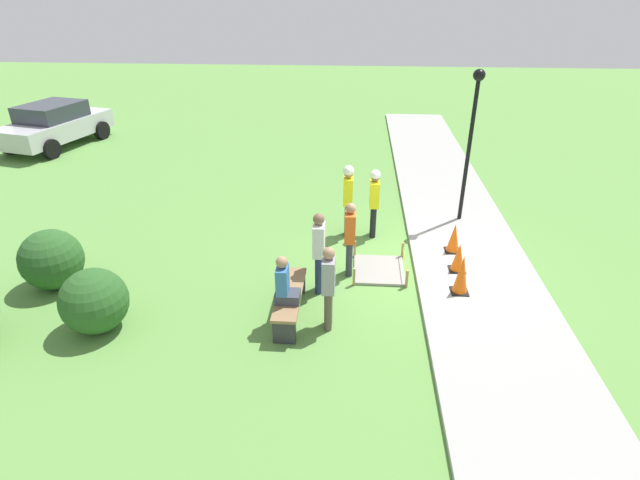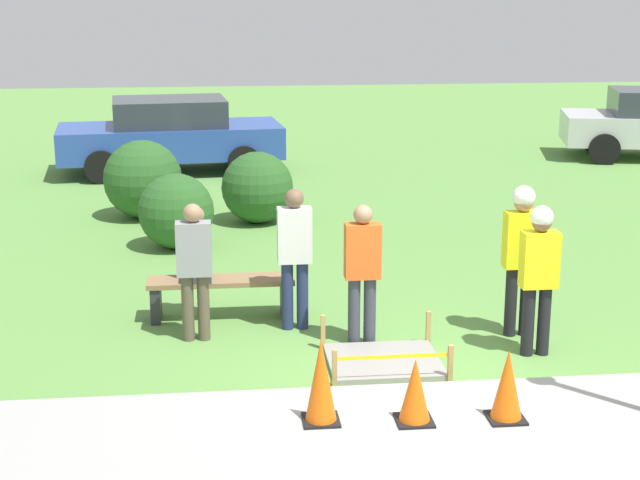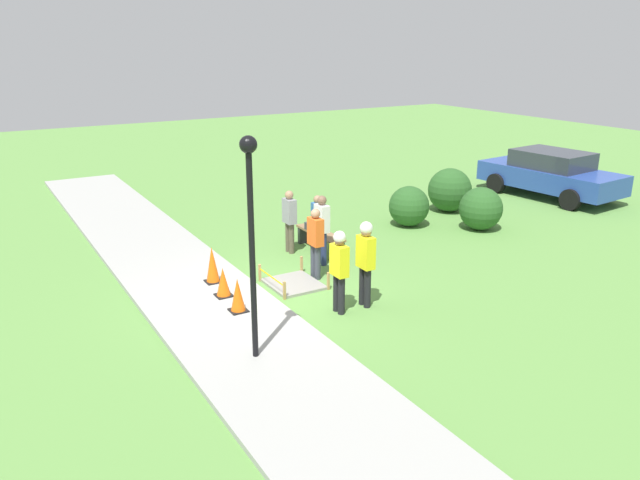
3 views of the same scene
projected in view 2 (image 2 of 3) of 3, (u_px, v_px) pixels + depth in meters
The scene contains 17 objects.
ground_plane at pixel (429, 391), 9.93m from camera, with size 60.00×60.00×0.00m, color #5B8E42.
sidewalk at pixel (460, 444), 8.69m from camera, with size 28.00×2.56×0.10m.
wet_concrete_patch at pixel (384, 361), 10.62m from camera, with size 1.26×1.12×0.40m.
traffic_cone_near_patch at pixel (321, 381), 8.93m from camera, with size 0.34×0.34×0.81m.
traffic_cone_far_patch at pixel (415, 391), 8.95m from camera, with size 0.34×0.34×0.62m.
traffic_cone_sidewalk_edge at pixel (507, 385), 8.99m from camera, with size 0.34×0.34×0.68m.
park_bench at pixel (221, 290), 12.00m from camera, with size 1.79×0.44×0.51m.
person_seated_on_bench at pixel (197, 251), 11.90m from camera, with size 0.36×0.44×0.89m.
worker_supervisor at pixel (539, 268), 10.66m from camera, with size 0.40×0.25×1.70m.
worker_assistant at pixel (521, 247), 11.24m from camera, with size 0.40×0.26×1.79m.
bystander_in_orange_shirt at pixel (362, 267), 11.01m from camera, with size 0.40×0.22×1.63m.
bystander_in_gray_shirt at pixel (295, 251), 11.49m from camera, with size 0.40×0.22×1.71m.
bystander_in_white_shirt at pixel (194, 264), 11.13m from camera, with size 0.40×0.22×1.62m.
parked_car_blue at pixel (170, 134), 21.13m from camera, with size 4.91×2.54×1.59m.
shrub_rounded_near at pixel (176, 211), 15.11m from camera, with size 1.17×1.17×1.17m.
shrub_rounded_mid at pixel (143, 179), 17.05m from camera, with size 1.37×1.37×1.37m.
shrub_rounded_far at pixel (257, 188), 16.72m from camera, with size 1.23×1.23×1.23m.
Camera 2 is at (-2.08, -9.04, 4.03)m, focal length 55.00 mm.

